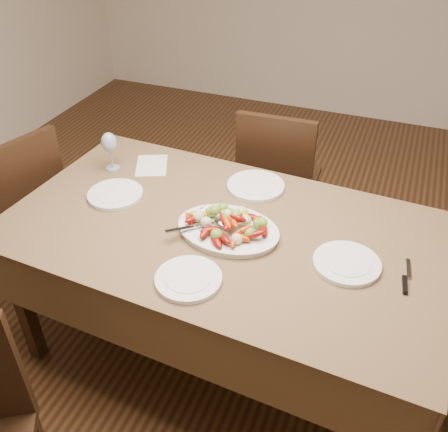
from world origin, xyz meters
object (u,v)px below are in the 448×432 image
plate_far (256,186)px  wine_glass (110,150)px  dining_table (224,293)px  chair_far (280,179)px  serving_platter (228,231)px  plate_left (115,195)px  plate_near (188,279)px  chair_left (15,211)px  plate_right (347,264)px

plate_far → wine_glass: 0.73m
dining_table → chair_far: size_ratio=1.94×
serving_platter → plate_left: serving_platter is taller
serving_platter → plate_near: (-0.03, -0.32, -0.00)m
chair_left → plate_far: chair_left is taller
plate_left → plate_near: (0.54, -0.39, 0.00)m
chair_left → dining_table: bearing=102.2°
plate_left → plate_right: size_ratio=0.98×
dining_table → chair_far: 0.92m
plate_right → plate_far: 0.63m
plate_left → wine_glass: wine_glass is taller
plate_far → plate_near: (-0.03, -0.69, 0.00)m
plate_right → plate_near: size_ratio=1.04×
serving_platter → wine_glass: size_ratio=2.03×
chair_far → wine_glass: bearing=41.3°
chair_far → plate_right: chair_far is taller
chair_far → serving_platter: size_ratio=2.28×
chair_far → plate_right: 1.13m
plate_right → plate_near: same height
chair_far → plate_far: size_ratio=3.55×
plate_far → wine_glass: bearing=-172.9°
chair_far → plate_left: size_ratio=3.79×
chair_left → plate_far: (1.26, 0.26, 0.29)m
chair_far → plate_right: (0.52, -0.96, 0.29)m
plate_left → chair_far: bearing=57.8°
dining_table → plate_near: bearing=-90.8°
plate_right → plate_far: bearing=141.5°
serving_platter → plate_far: size_ratio=1.56×
chair_left → serving_platter: size_ratio=2.28×
chair_far → serving_platter: bearing=89.6°
dining_table → plate_right: (0.52, -0.05, 0.39)m
chair_left → plate_left: (0.69, -0.04, 0.29)m
plate_left → plate_near: 0.67m
serving_platter → plate_left: (-0.58, 0.07, -0.00)m
dining_table → plate_right: plate_right is taller
dining_table → plate_left: 0.67m
dining_table → plate_right: bearing=-5.4°
dining_table → chair_far: chair_far is taller
wine_glass → plate_near: bearing=-41.1°
plate_near → plate_left: bearing=144.5°
dining_table → chair_far: (-0.00, 0.91, 0.10)m
plate_near → chair_left: bearing=160.9°
plate_far → serving_platter: bearing=-89.4°
dining_table → plate_far: plate_far is taller
plate_far → wine_glass: (-0.72, -0.09, 0.09)m
plate_left → plate_right: 1.07m
chair_left → wine_glass: bearing=123.7°
dining_table → plate_left: (-0.55, 0.04, 0.39)m
chair_far → chair_left: bearing=31.7°
dining_table → plate_near: (-0.00, -0.34, 0.39)m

